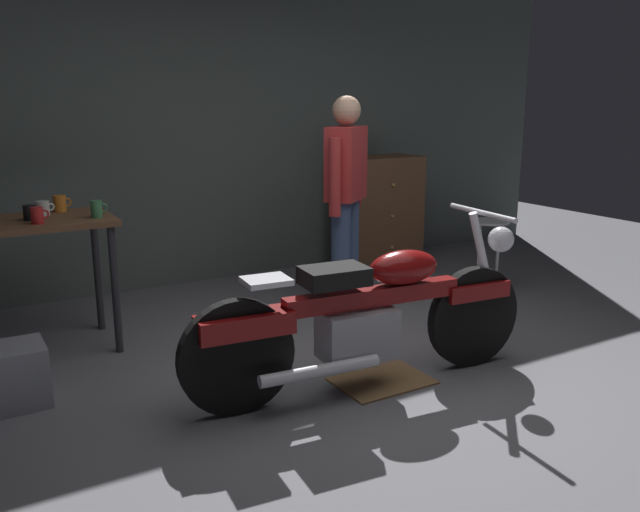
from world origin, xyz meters
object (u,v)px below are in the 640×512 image
(motorcycle, at_px, (368,314))
(mug_black_matte, at_px, (30,213))
(mug_orange_travel, at_px, (60,203))
(mug_white_ceramic, at_px, (43,208))
(person_standing, at_px, (346,194))
(storage_bin, at_px, (4,378))
(mug_red_diner, at_px, (38,215))
(shop_stool, at_px, (489,237))
(wooden_dresser, at_px, (378,213))
(mug_green_speckled, at_px, (97,209))

(motorcycle, height_order, mug_black_matte, same)
(motorcycle, xyz_separation_m, mug_orange_travel, (-1.33, 1.76, 0.51))
(mug_white_ceramic, bearing_deg, person_standing, -8.85)
(storage_bin, bearing_deg, mug_orange_travel, 61.47)
(mug_orange_travel, bearing_deg, storage_bin, -118.53)
(mug_red_diner, bearing_deg, mug_orange_travel, 63.38)
(shop_stool, bearing_deg, storage_bin, -176.48)
(motorcycle, bearing_deg, mug_white_ceramic, 136.77)
(mug_orange_travel, bearing_deg, mug_black_matte, -132.10)
(motorcycle, bearing_deg, wooden_dresser, 58.78)
(wooden_dresser, xyz_separation_m, mug_white_ceramic, (-3.13, -0.58, 0.40))
(wooden_dresser, bearing_deg, mug_black_matte, -167.36)
(mug_white_ceramic, bearing_deg, wooden_dresser, 10.48)
(shop_stool, bearing_deg, mug_red_diner, 174.58)
(mug_green_speckled, bearing_deg, mug_red_diner, -175.40)
(wooden_dresser, height_order, mug_white_ceramic, wooden_dresser)
(mug_white_ceramic, bearing_deg, motorcycle, -48.76)
(person_standing, relative_size, storage_bin, 3.80)
(mug_red_diner, bearing_deg, mug_white_ceramic, 75.99)
(person_standing, relative_size, mug_orange_travel, 13.73)
(motorcycle, distance_m, mug_white_ceramic, 2.27)
(person_standing, relative_size, shop_stool, 2.61)
(motorcycle, xyz_separation_m, storage_bin, (-1.85, 0.80, -0.28))
(person_standing, distance_m, mug_red_diner, 2.23)
(person_standing, bearing_deg, mug_green_speckled, -39.33)
(person_standing, distance_m, shop_stool, 1.37)
(motorcycle, height_order, wooden_dresser, wooden_dresser)
(motorcycle, bearing_deg, mug_red_diner, 143.72)
(person_standing, bearing_deg, storage_bin, -25.52)
(mug_orange_travel, bearing_deg, mug_green_speckled, -65.93)
(storage_bin, relative_size, mug_white_ceramic, 3.64)
(shop_stool, distance_m, mug_green_speckled, 3.19)
(shop_stool, xyz_separation_m, wooden_dresser, (-0.30, 1.20, 0.05))
(mug_black_matte, distance_m, mug_red_diner, 0.15)
(person_standing, distance_m, mug_white_ceramic, 2.18)
(mug_green_speckled, bearing_deg, motorcycle, -50.09)
(mug_black_matte, xyz_separation_m, mug_white_ceramic, (0.10, 0.14, -0.00))
(shop_stool, distance_m, mug_white_ceramic, 3.51)
(storage_bin, xyz_separation_m, mug_green_speckled, (0.69, 0.60, 0.79))
(person_standing, height_order, mug_black_matte, person_standing)
(motorcycle, relative_size, mug_red_diner, 20.27)
(person_standing, xyz_separation_m, storage_bin, (-2.55, -0.53, -0.76))
(storage_bin, distance_m, mug_orange_travel, 1.35)
(mug_black_matte, bearing_deg, mug_red_diner, -80.61)
(wooden_dresser, distance_m, storage_bin, 3.83)
(wooden_dresser, xyz_separation_m, mug_red_diner, (-3.20, -0.87, 0.40))
(storage_bin, xyz_separation_m, mug_white_ceramic, (0.40, 0.86, 0.78))
(wooden_dresser, bearing_deg, mug_white_ceramic, -169.52)
(storage_bin, bearing_deg, mug_red_diner, 60.18)
(shop_stool, xyz_separation_m, mug_green_speckled, (-3.14, 0.36, 0.46))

